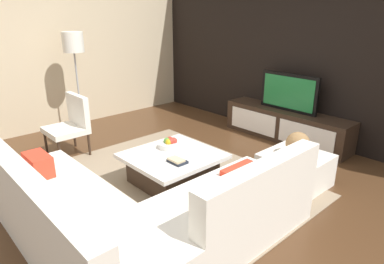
# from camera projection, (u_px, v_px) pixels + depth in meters

# --- Properties ---
(ground_plane) EXTENTS (14.00, 14.00, 0.00)m
(ground_plane) POSITION_uv_depth(u_px,v_px,m) (172.00, 188.00, 4.10)
(ground_plane) COLOR #4C301C
(feature_wall_back) EXTENTS (6.40, 0.12, 2.80)m
(feature_wall_back) POSITION_uv_depth(u_px,v_px,m) (303.00, 52.00, 5.35)
(feature_wall_back) COLOR black
(feature_wall_back) RESTS_ON ground
(side_wall_left) EXTENTS (0.12, 5.20, 2.80)m
(side_wall_left) POSITION_uv_depth(u_px,v_px,m) (63.00, 47.00, 5.98)
(side_wall_left) COLOR beige
(side_wall_left) RESTS_ON ground
(area_rug) EXTENTS (3.14, 2.61, 0.01)m
(area_rug) POSITION_uv_depth(u_px,v_px,m) (167.00, 184.00, 4.17)
(area_rug) COLOR gray
(area_rug) RESTS_ON ground
(media_console) EXTENTS (2.12, 0.47, 0.50)m
(media_console) POSITION_uv_depth(u_px,v_px,m) (286.00, 125.00, 5.55)
(media_console) COLOR #332319
(media_console) RESTS_ON ground
(television) EXTENTS (0.99, 0.06, 0.59)m
(television) POSITION_uv_depth(u_px,v_px,m) (289.00, 92.00, 5.36)
(television) COLOR black
(television) RESTS_ON media_console
(sectional_couch) EXTENTS (2.50, 2.37, 0.82)m
(sectional_couch) POSITION_uv_depth(u_px,v_px,m) (133.00, 214.00, 3.08)
(sectional_couch) COLOR white
(sectional_couch) RESTS_ON ground
(coffee_table) EXTENTS (0.99, 1.04, 0.38)m
(coffee_table) POSITION_uv_depth(u_px,v_px,m) (173.00, 168.00, 4.17)
(coffee_table) COLOR #332319
(coffee_table) RESTS_ON ground
(accent_chair_near) EXTENTS (0.57, 0.52, 0.87)m
(accent_chair_near) POSITION_uv_depth(u_px,v_px,m) (71.00, 122.00, 4.95)
(accent_chair_near) COLOR #332319
(accent_chair_near) RESTS_ON ground
(floor_lamp) EXTENTS (0.33, 0.33, 1.69)m
(floor_lamp) POSITION_uv_depth(u_px,v_px,m) (74.00, 48.00, 5.49)
(floor_lamp) COLOR #A5A5AA
(floor_lamp) RESTS_ON ground
(ottoman) EXTENTS (0.70, 0.70, 0.40)m
(ottoman) POSITION_uv_depth(u_px,v_px,m) (295.00, 170.00, 4.11)
(ottoman) COLOR white
(ottoman) RESTS_ON ground
(fruit_bowl) EXTENTS (0.28, 0.28, 0.13)m
(fruit_bowl) POSITION_uv_depth(u_px,v_px,m) (170.00, 144.00, 4.28)
(fruit_bowl) COLOR silver
(fruit_bowl) RESTS_ON coffee_table
(decorative_ball) EXTENTS (0.28, 0.28, 0.28)m
(decorative_ball) POSITION_uv_depth(u_px,v_px,m) (298.00, 144.00, 4.00)
(decorative_ball) COLOR #997247
(decorative_ball) RESTS_ON ottoman
(book_stack) EXTENTS (0.21, 0.15, 0.05)m
(book_stack) POSITION_uv_depth(u_px,v_px,m) (177.00, 161.00, 3.87)
(book_stack) COLOR #1E232D
(book_stack) RESTS_ON coffee_table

